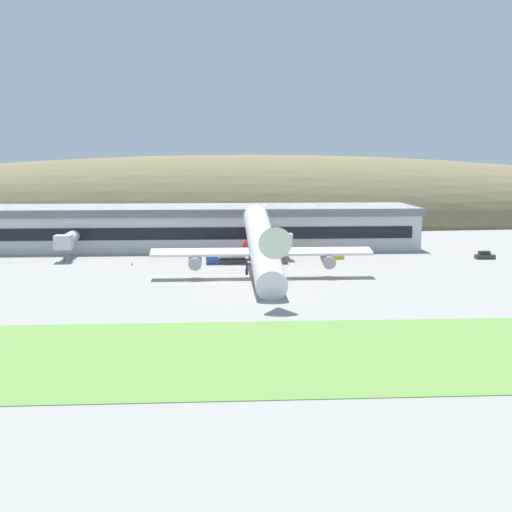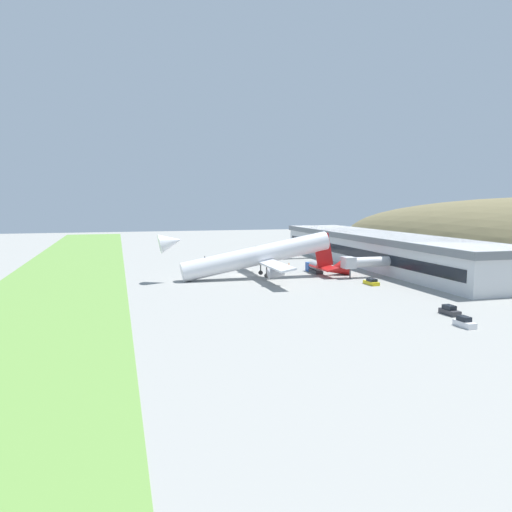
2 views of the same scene
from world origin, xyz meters
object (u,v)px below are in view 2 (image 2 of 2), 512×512
at_px(terminal_building, 380,247).
at_px(cargo_airplane, 260,257).
at_px(jetway_0, 301,247).
at_px(service_car_0, 464,323).
at_px(service_car_3, 450,311).
at_px(jetway_1, 363,262).
at_px(traffic_cone_0, 289,263).
at_px(service_car_1, 371,282).
at_px(fuel_truck, 314,267).
at_px(service_car_2, 258,248).

distance_m(terminal_building, cargo_airplane, 45.55).
xyz_separation_m(jetway_0, service_car_0, (94.31, -8.61, -3.31)).
distance_m(service_car_0, service_car_3, 8.45).
relative_size(jetway_1, traffic_cone_0, 22.13).
xyz_separation_m(service_car_0, service_car_1, (-39.30, 5.30, -0.06)).
relative_size(jetway_1, cargo_airplane, 0.26).
bearing_deg(service_car_0, traffic_cone_0, -179.44).
xyz_separation_m(service_car_0, fuel_truck, (-61.57, 0.06, 0.78)).
xyz_separation_m(service_car_1, service_car_2, (-87.43, -2.96, -0.01)).
relative_size(service_car_3, traffic_cone_0, 6.90).
relative_size(fuel_truck, traffic_cone_0, 13.73).
height_order(service_car_2, service_car_3, service_car_3).
bearing_deg(service_car_1, service_car_0, -7.68).
xyz_separation_m(terminal_building, service_car_0, (71.60, -25.64, -4.76)).
bearing_deg(service_car_1, service_car_3, -3.91).
height_order(jetway_0, jetway_1, same).
relative_size(service_car_2, traffic_cone_0, 7.03).
relative_size(jetway_1, fuel_truck, 1.61).
relative_size(jetway_0, fuel_truck, 1.61).
bearing_deg(traffic_cone_0, cargo_airplane, -33.65).
bearing_deg(jetway_0, service_car_2, -169.06).
bearing_deg(service_car_0, service_car_2, 178.94).
height_order(jetway_0, traffic_cone_0, jetway_0).
distance_m(service_car_1, fuel_truck, 22.89).
bearing_deg(cargo_airplane, jetway_1, 76.70).
bearing_deg(cargo_airplane, service_car_2, 164.72).
xyz_separation_m(terminal_building, cargo_airplane, (15.88, -42.69, 0.05)).
height_order(terminal_building, jetway_1, terminal_building).
distance_m(service_car_0, traffic_cone_0, 80.16).
distance_m(terminal_building, service_car_1, 38.47).
xyz_separation_m(cargo_airplane, service_car_1, (16.42, 22.36, -4.87)).
distance_m(cargo_airplane, service_car_0, 58.47).
height_order(service_car_1, service_car_2, service_car_1).
distance_m(jetway_1, service_car_1, 11.38).
distance_m(jetway_1, service_car_3, 42.30).
bearing_deg(jetway_0, terminal_building, 36.86).
relative_size(service_car_2, service_car_3, 1.02).
relative_size(service_car_0, service_car_2, 0.92).
height_order(terminal_building, fuel_truck, terminal_building).
height_order(fuel_truck, traffic_cone_0, fuel_truck).
bearing_deg(service_car_3, cargo_airplane, -157.12).
height_order(terminal_building, service_car_3, terminal_building).
bearing_deg(service_car_3, traffic_cone_0, -176.88).
relative_size(terminal_building, jetway_1, 8.52).
xyz_separation_m(cargo_airplane, service_car_0, (55.72, 17.05, -4.81)).
height_order(jetway_0, service_car_2, jetway_0).
bearing_deg(terminal_building, service_car_0, -19.70).
height_order(service_car_0, traffic_cone_0, service_car_0).
distance_m(service_car_1, traffic_cone_0, 41.31).
bearing_deg(service_car_0, cargo_airplane, -162.98).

